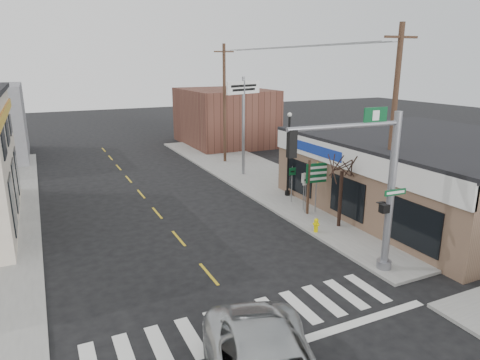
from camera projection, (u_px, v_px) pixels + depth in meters
name	position (u px, v px, depth m)	size (l,w,h in m)	color
ground	(254.00, 328.00, 13.72)	(140.00, 140.00, 0.00)	black
sidewalk_right	(285.00, 188.00, 28.75)	(6.00, 38.00, 0.13)	gray
center_line	(179.00, 238.00, 20.68)	(0.12, 56.00, 0.01)	gold
crosswalk	(249.00, 321.00, 14.07)	(11.00, 2.20, 0.01)	silver
thrift_store	(432.00, 175.00, 24.41)	(12.00, 14.00, 4.00)	brown
bldg_distant_right	(225.00, 117.00, 44.06)	(8.00, 10.00, 5.60)	brown
traffic_signal_pole	(377.00, 178.00, 16.09)	(5.17, 0.39, 6.55)	gray
guide_sign	(320.00, 178.00, 23.44)	(1.74, 0.14, 3.05)	#4A3222
fire_hydrant	(316.00, 225.00, 21.05)	(0.22, 0.22, 0.71)	#ECD800
ped_crossing_sign	(317.00, 178.00, 23.48)	(1.11, 0.08, 2.87)	gray
lamp_post	(290.00, 148.00, 26.19)	(0.68, 0.53, 5.20)	black
dance_center_sign	(243.00, 102.00, 30.72)	(3.35, 0.21, 7.12)	gray
bare_tree	(343.00, 161.00, 21.02)	(2.17, 2.17, 4.35)	black
shrub_front	(389.00, 227.00, 20.56)	(1.20, 1.20, 0.90)	#163518
shrub_back	(350.00, 210.00, 23.21)	(0.96, 0.96, 0.72)	black
utility_pole_near	(392.00, 130.00, 20.08)	(1.71, 0.26, 9.83)	#443120
utility_pole_far	(224.00, 103.00, 34.94)	(1.66, 0.25, 9.53)	#43261D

